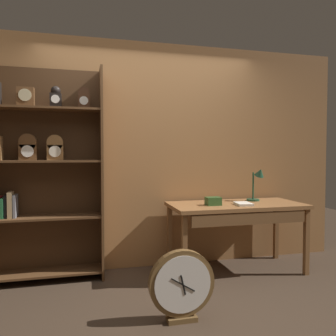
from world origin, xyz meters
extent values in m
plane|color=#3D2D21|center=(0.00, 0.00, 0.00)|extent=(10.00, 10.00, 0.00)
cube|color=#9E6B3D|center=(0.00, 1.32, 1.30)|extent=(4.80, 0.05, 2.60)
cube|color=brown|center=(-0.56, 1.10, 1.11)|extent=(0.02, 0.32, 2.22)
cube|color=#4B2F1A|center=(-1.16, 1.25, 1.11)|extent=(1.23, 0.01, 2.22)
cube|color=brown|center=(-1.16, 1.10, 0.09)|extent=(1.18, 0.30, 0.02)
cube|color=brown|center=(-1.16, 1.10, 0.67)|extent=(1.18, 0.30, 0.02)
cube|color=brown|center=(-1.16, 1.10, 1.24)|extent=(1.18, 0.30, 0.02)
cube|color=brown|center=(-1.16, 1.10, 1.77)|extent=(1.18, 0.30, 0.02)
cube|color=brown|center=(-1.30, 1.09, 1.88)|extent=(0.16, 0.07, 0.20)
cylinder|color=#C6B78C|center=(-1.30, 1.05, 1.90)|extent=(0.12, 0.01, 0.12)
cube|color=brown|center=(-1.29, 1.11, 1.33)|extent=(0.17, 0.07, 0.16)
cylinder|color=brown|center=(-1.29, 1.11, 1.44)|extent=(0.17, 0.07, 0.17)
cylinder|color=white|center=(-1.29, 1.07, 1.34)|extent=(0.12, 0.01, 0.12)
cube|color=black|center=(-1.01, 1.12, 1.86)|extent=(0.11, 0.10, 0.15)
sphere|color=black|center=(-1.01, 1.12, 1.96)|extent=(0.10, 0.10, 0.10)
cylinder|color=white|center=(-1.01, 1.06, 1.87)|extent=(0.08, 0.01, 0.08)
cube|color=olive|center=(-1.02, 1.10, 1.33)|extent=(0.16, 0.08, 0.15)
cylinder|color=olive|center=(-1.02, 1.10, 1.43)|extent=(0.16, 0.08, 0.16)
cylinder|color=silver|center=(-1.02, 1.05, 1.34)|extent=(0.12, 0.01, 0.12)
cube|color=#472816|center=(-0.73, 1.11, 1.86)|extent=(0.12, 0.08, 0.14)
cylinder|color=#472816|center=(-0.73, 1.11, 1.95)|extent=(0.12, 0.08, 0.12)
cylinder|color=silver|center=(-0.73, 1.06, 1.87)|extent=(0.09, 0.01, 0.09)
cube|color=#236638|center=(-1.53, 1.10, 0.78)|extent=(0.03, 0.15, 0.20)
cube|color=black|center=(-1.50, 1.12, 0.79)|extent=(0.03, 0.16, 0.23)
cube|color=tan|center=(-1.45, 1.10, 0.81)|extent=(0.04, 0.14, 0.26)
cube|color=slate|center=(-1.41, 1.11, 0.79)|extent=(0.02, 0.16, 0.23)
cube|color=brown|center=(0.91, 0.90, 0.74)|extent=(1.48, 0.69, 0.04)
cube|color=brown|center=(0.21, 0.60, 0.36)|extent=(0.05, 0.05, 0.72)
cube|color=brown|center=(1.60, 0.60, 0.36)|extent=(0.05, 0.05, 0.72)
cube|color=brown|center=(0.21, 1.20, 0.36)|extent=(0.05, 0.05, 0.72)
cube|color=brown|center=(1.60, 1.20, 0.36)|extent=(0.05, 0.05, 0.72)
cube|color=brown|center=(0.91, 0.57, 0.65)|extent=(1.26, 0.03, 0.12)
cylinder|color=#1E472D|center=(1.20, 1.06, 0.77)|extent=(0.15, 0.15, 0.02)
cylinder|color=#1E472D|center=(1.20, 1.06, 0.94)|extent=(0.02, 0.02, 0.32)
cone|color=#1E472D|center=(1.26, 1.01, 1.10)|extent=(0.13, 0.15, 0.13)
cube|color=#2D5123|center=(0.61, 0.84, 0.81)|extent=(0.16, 0.12, 0.09)
cube|color=silver|center=(0.93, 0.78, 0.78)|extent=(0.19, 0.24, 0.02)
cube|color=brown|center=(0.00, -0.03, 0.02)|extent=(0.24, 0.11, 0.04)
cylinder|color=brown|center=(0.00, -0.03, 0.30)|extent=(0.53, 0.06, 0.53)
cylinder|color=silver|center=(0.00, -0.07, 0.30)|extent=(0.45, 0.01, 0.45)
cube|color=black|center=(0.00, -0.07, 0.30)|extent=(0.05, 0.01, 0.16)
cube|color=black|center=(0.00, -0.07, 0.30)|extent=(0.19, 0.01, 0.12)
camera|label=1|loc=(-0.72, -2.49, 1.31)|focal=35.46mm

